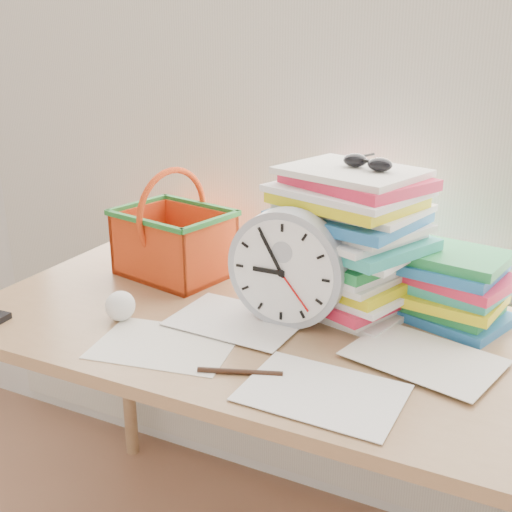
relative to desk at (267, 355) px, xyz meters
The scene contains 10 objects.
curtain 0.73m from the desk, 90.00° to the left, with size 2.40×0.01×2.50m, color beige.
desk is the anchor object (origin of this frame).
paper_stack 0.32m from the desk, 54.74° to the left, with size 0.34×0.28×0.34m, color white, non-canonical shape.
clock 0.21m from the desk, 36.68° to the left, with size 0.27×0.27×0.05m, color #A0A6B1.
sunglasses 0.49m from the desk, 49.92° to the left, with size 0.14×0.12×0.03m, color black, non-canonical shape.
book_stack 0.44m from the desk, 30.09° to the left, with size 0.27×0.21×0.16m, color white, non-canonical shape.
basket 0.46m from the desk, 153.61° to the left, with size 0.29×0.22×0.29m, color #E94B16, non-canonical shape.
crumpled_ball 0.35m from the desk, 159.06° to the right, with size 0.07×0.07×0.07m, color white.
pen 0.24m from the desk, 78.30° to the right, with size 0.01×0.01×0.17m, color black.
scattered_papers 0.08m from the desk, ahead, with size 1.26×0.42×0.02m, color white, non-canonical shape.
Camera 1 is at (0.55, 0.41, 1.38)m, focal length 45.00 mm.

